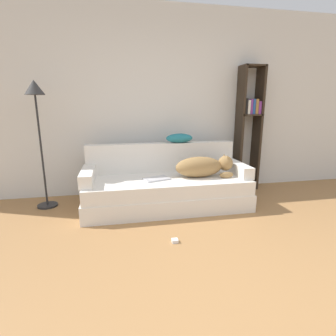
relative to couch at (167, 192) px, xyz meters
name	(u,v)px	position (x,y,z in m)	size (l,w,h in m)	color
ground_plane	(249,311)	(0.18, -1.91, -0.20)	(20.00, 20.00, 0.00)	#9E7042
wall_back	(169,103)	(0.18, 0.73, 1.15)	(7.15, 0.06, 2.70)	silver
couch	(167,192)	(0.00, 0.00, 0.00)	(2.11, 0.87, 0.40)	silver
couch_backrest	(162,157)	(0.00, 0.36, 0.40)	(2.07, 0.15, 0.40)	silver
couch_arm_left	(88,176)	(-0.98, -0.01, 0.28)	(0.15, 0.68, 0.15)	silver
couch_arm_right	(237,168)	(0.98, -0.01, 0.28)	(0.15, 0.68, 0.15)	silver
dog	(204,166)	(0.48, -0.05, 0.34)	(0.77, 0.29, 0.29)	olive
laptop	(157,179)	(-0.14, -0.06, 0.21)	(0.36, 0.28, 0.02)	#B7B7BC
throw_pillow	(179,138)	(0.25, 0.35, 0.67)	(0.38, 0.19, 0.13)	teal
bookshelf	(249,122)	(1.41, 0.55, 0.86)	(0.34, 0.26, 1.89)	#2D2319
floor_lamp	(37,109)	(-1.56, 0.31, 1.08)	(0.26, 0.26, 1.61)	#232326
power_adapter	(175,241)	(-0.10, -0.95, -0.18)	(0.06, 0.06, 0.03)	white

